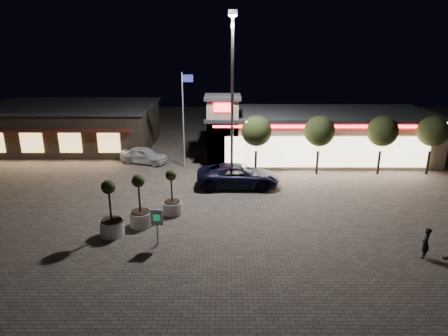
{
  "coord_description": "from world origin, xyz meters",
  "views": [
    {
      "loc": [
        1.51,
        -20.0,
        10.52
      ],
      "look_at": [
        1.43,
        6.0,
        2.11
      ],
      "focal_mm": 32.0,
      "sensor_mm": 36.0,
      "label": 1
    }
  ],
  "objects_px": {
    "pickup_truck": "(238,176)",
    "planter_left": "(140,210)",
    "white_sedan": "(144,155)",
    "pedestrian": "(426,243)",
    "valet_sign": "(157,220)",
    "planter_mid": "(111,218)"
  },
  "relations": [
    {
      "from": "pickup_truck",
      "to": "planter_left",
      "type": "bearing_deg",
      "value": 137.95
    },
    {
      "from": "white_sedan",
      "to": "pedestrian",
      "type": "bearing_deg",
      "value": -114.49
    },
    {
      "from": "pedestrian",
      "to": "valet_sign",
      "type": "bearing_deg",
      "value": -63.14
    },
    {
      "from": "planter_left",
      "to": "planter_mid",
      "type": "relative_size",
      "value": 0.97
    },
    {
      "from": "valet_sign",
      "to": "white_sedan",
      "type": "bearing_deg",
      "value": 103.66
    },
    {
      "from": "planter_mid",
      "to": "pickup_truck",
      "type": "bearing_deg",
      "value": 46.85
    },
    {
      "from": "planter_mid",
      "to": "pedestrian",
      "type": "bearing_deg",
      "value": -8.26
    },
    {
      "from": "white_sedan",
      "to": "pedestrian",
      "type": "height_order",
      "value": "pedestrian"
    },
    {
      "from": "pickup_truck",
      "to": "planter_left",
      "type": "distance_m",
      "value": 8.89
    },
    {
      "from": "valet_sign",
      "to": "pickup_truck",
      "type": "bearing_deg",
      "value": 62.73
    },
    {
      "from": "pedestrian",
      "to": "valet_sign",
      "type": "height_order",
      "value": "valet_sign"
    },
    {
      "from": "planter_left",
      "to": "pedestrian",
      "type": "bearing_deg",
      "value": -13.4
    },
    {
      "from": "pedestrian",
      "to": "planter_left",
      "type": "distance_m",
      "value": 15.44
    },
    {
      "from": "pickup_truck",
      "to": "white_sedan",
      "type": "bearing_deg",
      "value": 53.91
    },
    {
      "from": "white_sedan",
      "to": "planter_left",
      "type": "xyz_separation_m",
      "value": [
        2.24,
        -12.56,
        0.26
      ]
    },
    {
      "from": "white_sedan",
      "to": "planter_mid",
      "type": "relative_size",
      "value": 1.29
    },
    {
      "from": "pedestrian",
      "to": "pickup_truck",
      "type": "bearing_deg",
      "value": -106.04
    },
    {
      "from": "pickup_truck",
      "to": "planter_mid",
      "type": "xyz_separation_m",
      "value": [
        -7.32,
        -7.81,
        0.16
      ]
    },
    {
      "from": "planter_mid",
      "to": "valet_sign",
      "type": "xyz_separation_m",
      "value": [
        2.74,
        -1.08,
        0.4
      ]
    },
    {
      "from": "pedestrian",
      "to": "white_sedan",
      "type": "bearing_deg",
      "value": -100.79
    },
    {
      "from": "white_sedan",
      "to": "planter_mid",
      "type": "bearing_deg",
      "value": -157.8
    },
    {
      "from": "white_sedan",
      "to": "pickup_truck",
      "type": "bearing_deg",
      "value": -107.42
    }
  ]
}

